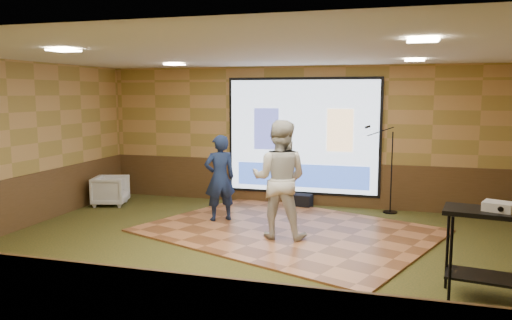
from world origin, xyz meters
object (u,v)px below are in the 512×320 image
(banquet_chair, at_px, (111,191))
(duffel_bag, at_px, (301,201))
(dance_floor, at_px, (288,230))
(projector, at_px, (498,206))
(player_left, at_px, (220,178))
(player_right, at_px, (279,179))
(av_table, at_px, (489,235))
(mic_stand, at_px, (388,189))
(projector_screen, at_px, (303,138))

(banquet_chair, xyz_separation_m, duffel_bag, (4.03, 0.95, -0.18))
(dance_floor, relative_size, projector, 14.97)
(player_left, height_order, duffel_bag, player_left)
(banquet_chair, bearing_deg, projector, -130.34)
(player_left, distance_m, projector, 5.02)
(player_left, height_order, player_right, player_right)
(av_table, height_order, banquet_chair, av_table)
(projector, bearing_deg, player_right, 170.75)
(player_left, relative_size, duffel_bag, 3.67)
(av_table, xyz_separation_m, projector, (0.07, -0.01, 0.35))
(player_left, relative_size, banquet_chair, 2.31)
(projector, height_order, duffel_bag, projector)
(projector, distance_m, banquet_chair, 7.85)
(player_left, xyz_separation_m, player_right, (1.34, -0.78, 0.17))
(av_table, bearing_deg, mic_stand, 106.59)
(projector_screen, bearing_deg, av_table, -55.03)
(player_left, height_order, projector, player_left)
(duffel_bag, bearing_deg, projector, -53.32)
(player_right, bearing_deg, projector, 149.26)
(player_right, xyz_separation_m, duffel_bag, (-0.09, 2.42, -0.87))
(duffel_bag, bearing_deg, dance_floor, -85.70)
(dance_floor, xyz_separation_m, player_left, (-1.39, 0.30, 0.83))
(projector_screen, height_order, player_left, projector_screen)
(projector_screen, height_order, mic_stand, projector_screen)
(player_right, relative_size, mic_stand, 1.09)
(dance_floor, relative_size, duffel_bag, 10.61)
(player_left, relative_size, av_table, 1.51)
(projector, bearing_deg, player_left, 170.69)
(projector_screen, height_order, dance_floor, projector_screen)
(player_left, xyz_separation_m, duffel_bag, (1.25, 1.64, -0.71))
(projector_screen, distance_m, av_table, 5.37)
(player_left, bearing_deg, mic_stand, 172.15)
(player_right, height_order, av_table, player_right)
(projector_screen, xyz_separation_m, av_table, (3.05, -4.37, -0.70))
(projector, relative_size, duffel_bag, 0.71)
(projector_screen, bearing_deg, dance_floor, -85.27)
(player_right, bearing_deg, dance_floor, -97.45)
(dance_floor, distance_m, projector, 3.85)
(projector_screen, bearing_deg, mic_stand, -6.96)
(player_right, bearing_deg, banquet_chair, -20.31)
(mic_stand, relative_size, banquet_chair, 2.54)
(duffel_bag, bearing_deg, av_table, -53.89)
(dance_floor, xyz_separation_m, banquet_chair, (-4.18, 0.99, 0.30))
(projector, bearing_deg, duffel_bag, 147.45)
(player_left, bearing_deg, player_right, 113.50)
(projector_screen, height_order, projector, projector_screen)
(player_left, relative_size, mic_stand, 0.91)
(banquet_chair, relative_size, duffel_bag, 1.59)
(dance_floor, height_order, av_table, av_table)
(projector_screen, height_order, banquet_chair, projector_screen)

